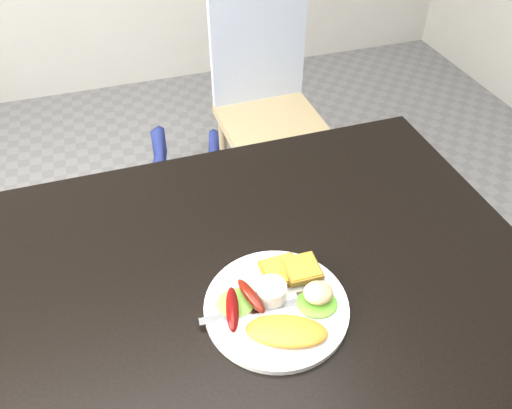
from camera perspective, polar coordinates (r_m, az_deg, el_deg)
The scene contains 14 objects.
dining_table at distance 0.99m, azimuth -2.53°, elevation -8.73°, with size 1.20×0.80×0.04m, color black.
dining_chair at distance 1.92m, azimuth 1.76°, elevation 9.22°, with size 0.36×0.36×0.04m, color tan.
person at distance 1.46m, azimuth -12.81°, elevation 7.80°, with size 0.50×0.33×1.39m, color navy.
plate at distance 0.92m, azimuth 2.34°, elevation -11.59°, with size 0.26×0.26×0.01m, color white.
lettuce_left at distance 0.91m, azimuth -2.29°, elevation -11.11°, with size 0.07×0.07×0.01m, color #5EA22E.
lettuce_right at distance 0.92m, azimuth 6.96°, elevation -11.11°, with size 0.07×0.07×0.01m, color #5A9C27.
omelette at distance 0.87m, azimuth 3.52°, elevation -14.24°, with size 0.14×0.07×0.02m, color gold.
sausage_a at distance 0.88m, azimuth -2.73°, elevation -11.83°, with size 0.02×0.09×0.02m, color #640A06.
sausage_b at distance 0.90m, azimuth -0.59°, elevation -10.38°, with size 0.02×0.09×0.02m, color #5B200E.
ramekin at distance 0.91m, azimuth 1.75°, elevation -9.91°, with size 0.06×0.06×0.03m, color white.
toast_a at distance 0.95m, azimuth 2.91°, elevation -7.69°, with size 0.07×0.07×0.01m, color olive.
toast_b at distance 0.94m, azimuth 5.26°, elevation -7.32°, with size 0.06×0.06×0.01m, color olive.
potato_salad at distance 0.91m, azimuth 7.11°, elevation -9.98°, with size 0.05×0.05×0.03m, color beige.
fork at distance 0.90m, azimuth -0.66°, elevation -12.19°, with size 0.18×0.01×0.00m, color #ADAFB7.
Camera 1 is at (-0.15, -0.60, 1.50)m, focal length 35.00 mm.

